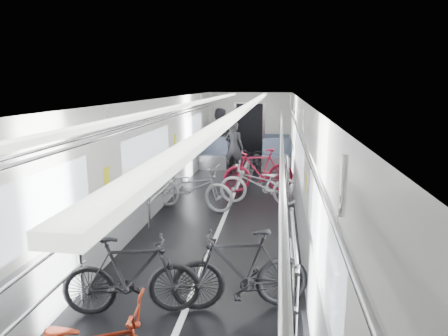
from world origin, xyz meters
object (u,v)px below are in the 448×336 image
object	(u,v)px
bike_left_mid	(132,276)
bike_left_far	(192,187)
bike_aisle	(255,162)
bike_right_near	(241,270)
person_seated	(219,136)
person_standing	(234,148)
bike_right_mid	(260,184)
bike_right_far	(259,171)

from	to	relation	value
bike_left_mid	bike_left_far	distance (m)	4.09
bike_left_mid	bike_aisle	size ratio (longest dim) A/B	1.05
bike_right_near	bike_aisle	world-z (taller)	bike_right_near
bike_aisle	bike_left_far	bearing A→B (deg)	-97.75
bike_right_near	person_seated	bearing A→B (deg)	176.78
bike_left_far	person_standing	xyz separation A→B (m)	(0.51, 3.62, 0.31)
bike_right_mid	person_standing	size ratio (longest dim) A/B	1.14
bike_left_far	person_seated	distance (m)	5.27
bike_left_mid	bike_right_far	size ratio (longest dim) A/B	0.89
bike_right_near	person_standing	distance (m)	7.48
bike_left_mid	bike_right_near	size ratio (longest dim) A/B	0.97
bike_left_far	bike_aisle	world-z (taller)	bike_left_far
bike_right_far	person_seated	bearing A→B (deg)	-174.68
person_standing	person_seated	bearing A→B (deg)	-50.88
bike_left_mid	person_seated	bearing A→B (deg)	-9.80
bike_aisle	bike_right_near	bearing A→B (deg)	-77.56
person_standing	person_seated	world-z (taller)	person_seated
bike_right_far	person_seated	size ratio (longest dim) A/B	0.97
bike_left_mid	bike_right_near	xyz separation A→B (m)	(1.26, 0.30, 0.01)
bike_right_mid	person_seated	distance (m)	4.98
bike_left_mid	person_standing	world-z (taller)	person_standing
bike_left_mid	person_standing	bearing A→B (deg)	-14.56
bike_right_near	bike_right_mid	distance (m)	4.36
bike_right_far	bike_aisle	distance (m)	1.90
bike_left_far	bike_right_near	bearing A→B (deg)	-145.99
bike_left_far	bike_right_near	world-z (taller)	bike_right_near
bike_left_mid	person_seated	size ratio (longest dim) A/B	0.86
bike_right_mid	bike_right_near	bearing A→B (deg)	3.30
person_seated	bike_left_far	bearing A→B (deg)	103.48
bike_left_far	person_seated	bearing A→B (deg)	15.57
bike_right_far	person_seated	xyz separation A→B (m)	(-1.56, 3.60, 0.39)
bike_left_mid	bike_right_mid	size ratio (longest dim) A/B	0.89
bike_aisle	bike_left_mid	bearing A→B (deg)	-87.09
person_seated	bike_right_far	bearing A→B (deg)	124.76
bike_left_mid	bike_right_near	distance (m)	1.29
bike_left_far	bike_aisle	distance (m)	3.70
bike_left_far	person_seated	size ratio (longest dim) A/B	1.01
bike_aisle	person_seated	bearing A→B (deg)	138.13
bike_right_near	bike_right_mid	world-z (taller)	bike_right_near
bike_left_mid	bike_right_mid	distance (m)	4.83
bike_left_far	bike_right_mid	bearing A→B (deg)	-55.01
bike_right_mid	bike_right_far	distance (m)	1.08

